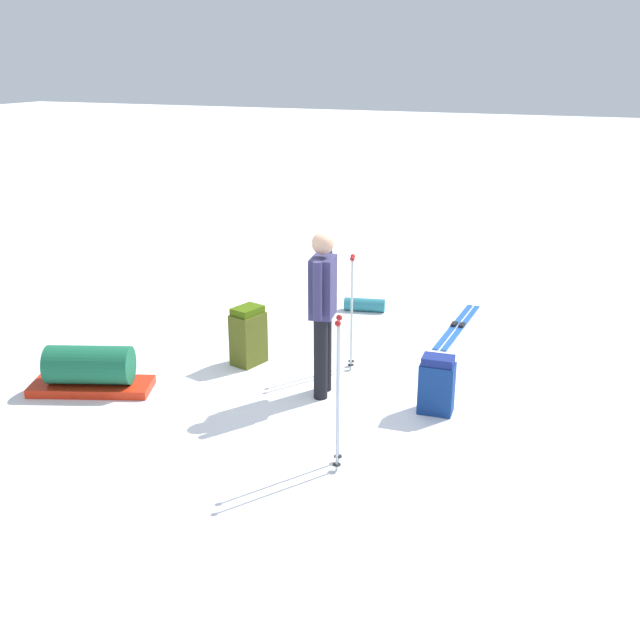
{
  "coord_description": "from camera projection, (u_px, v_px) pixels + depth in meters",
  "views": [
    {
      "loc": [
        -6.7,
        -2.77,
        3.29
      ],
      "look_at": [
        0.0,
        0.0,
        0.7
      ],
      "focal_mm": 41.58,
      "sensor_mm": 36.0,
      "label": 1
    }
  ],
  "objects": [
    {
      "name": "backpack_bright",
      "position": [
        248.0,
        336.0,
        8.3
      ],
      "size": [
        0.42,
        0.35,
        0.67
      ],
      "color": "#485017",
      "rests_on": "ground_plane"
    },
    {
      "name": "ski_poles_planted_near",
      "position": [
        338.0,
        387.0,
        6.04
      ],
      "size": [
        0.2,
        0.11,
        1.34
      ],
      "color": "#AEB8C4",
      "rests_on": "ground_plane"
    },
    {
      "name": "ski_poles_planted_far",
      "position": [
        352.0,
        307.0,
        8.04
      ],
      "size": [
        0.17,
        0.1,
        1.3
      ],
      "color": "#AFBFBE",
      "rests_on": "ground_plane"
    },
    {
      "name": "gear_sled",
      "position": [
        90.0,
        371.0,
        7.64
      ],
      "size": [
        0.86,
        1.32,
        0.49
      ],
      "color": "red",
      "rests_on": "ground_plane"
    },
    {
      "name": "backpack_large_dark",
      "position": [
        437.0,
        385.0,
        7.16
      ],
      "size": [
        0.25,
        0.35,
        0.59
      ],
      "color": "navy",
      "rests_on": "ground_plane"
    },
    {
      "name": "ski_pair_near",
      "position": [
        458.0,
        326.0,
        9.53
      ],
      "size": [
        1.8,
        0.22,
        0.05
      ],
      "color": "#2054A8",
      "rests_on": "ground_plane"
    },
    {
      "name": "skier_standing",
      "position": [
        323.0,
        306.0,
        7.33
      ],
      "size": [
        0.56,
        0.28,
        1.7
      ],
      "color": "black",
      "rests_on": "ground_plane"
    },
    {
      "name": "ground_plane",
      "position": [
        320.0,
        381.0,
        7.93
      ],
      "size": [
        80.0,
        80.0,
        0.0
      ],
      "primitive_type": "plane",
      "color": "white"
    },
    {
      "name": "sleeping_mat_rolled",
      "position": [
        365.0,
        305.0,
        10.1
      ],
      "size": [
        0.3,
        0.58,
        0.18
      ],
      "primitive_type": "cylinder",
      "rotation": [
        0.0,
        1.57,
        1.79
      ],
      "color": "teal",
      "rests_on": "ground_plane"
    }
  ]
}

